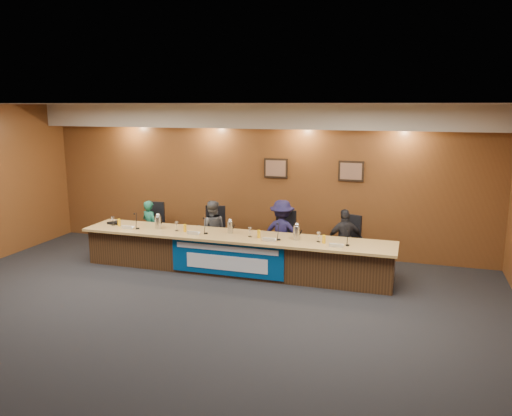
# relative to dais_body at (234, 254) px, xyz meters

# --- Properties ---
(floor) EXTENTS (10.00, 10.00, 0.00)m
(floor) POSITION_rel_dais_body_xyz_m (0.00, -2.40, -0.35)
(floor) COLOR black
(floor) RESTS_ON ground
(ceiling) EXTENTS (10.00, 8.00, 0.04)m
(ceiling) POSITION_rel_dais_body_xyz_m (0.00, -2.40, 2.85)
(ceiling) COLOR silver
(ceiling) RESTS_ON wall_back
(wall_back) EXTENTS (10.00, 0.04, 3.20)m
(wall_back) POSITION_rel_dais_body_xyz_m (0.00, 1.60, 1.25)
(wall_back) COLOR brown
(wall_back) RESTS_ON floor
(soffit) EXTENTS (10.00, 0.50, 0.50)m
(soffit) POSITION_rel_dais_body_xyz_m (0.00, 1.35, 2.60)
(soffit) COLOR beige
(soffit) RESTS_ON wall_back
(dais_body) EXTENTS (6.00, 0.80, 0.70)m
(dais_body) POSITION_rel_dais_body_xyz_m (0.00, 0.00, 0.00)
(dais_body) COLOR #3E2614
(dais_body) RESTS_ON floor
(dais_top) EXTENTS (6.10, 0.95, 0.05)m
(dais_top) POSITION_rel_dais_body_xyz_m (0.00, -0.05, 0.38)
(dais_top) COLOR tan
(dais_top) RESTS_ON dais_body
(banner) EXTENTS (2.20, 0.02, 0.65)m
(banner) POSITION_rel_dais_body_xyz_m (0.00, -0.41, 0.03)
(banner) COLOR navy
(banner) RESTS_ON dais_body
(banner_text_upper) EXTENTS (2.00, 0.01, 0.10)m
(banner_text_upper) POSITION_rel_dais_body_xyz_m (0.00, -0.43, 0.23)
(banner_text_upper) COLOR silver
(banner_text_upper) RESTS_ON banner
(banner_text_lower) EXTENTS (1.60, 0.01, 0.28)m
(banner_text_lower) POSITION_rel_dais_body_xyz_m (0.00, -0.43, -0.05)
(banner_text_lower) COLOR silver
(banner_text_lower) RESTS_ON banner
(wall_photo_left) EXTENTS (0.52, 0.04, 0.42)m
(wall_photo_left) POSITION_rel_dais_body_xyz_m (0.40, 1.57, 1.50)
(wall_photo_left) COLOR black
(wall_photo_left) RESTS_ON wall_back
(wall_photo_right) EXTENTS (0.52, 0.04, 0.42)m
(wall_photo_right) POSITION_rel_dais_body_xyz_m (2.00, 1.57, 1.50)
(wall_photo_right) COLOR black
(wall_photo_right) RESTS_ON wall_back
(panelist_a) EXTENTS (0.50, 0.42, 1.16)m
(panelist_a) POSITION_rel_dais_body_xyz_m (-2.18, 0.65, 0.23)
(panelist_a) COLOR #196048
(panelist_a) RESTS_ON floor
(panelist_b) EXTENTS (0.71, 0.62, 1.25)m
(panelist_b) POSITION_rel_dais_body_xyz_m (-0.73, 0.65, 0.27)
(panelist_b) COLOR #494B4F
(panelist_b) RESTS_ON floor
(panelist_c) EXTENTS (0.87, 0.51, 1.34)m
(panelist_c) POSITION_rel_dais_body_xyz_m (0.78, 0.65, 0.32)
(panelist_c) COLOR #161235
(panelist_c) RESTS_ON floor
(panelist_d) EXTENTS (0.78, 0.56, 1.24)m
(panelist_d) POSITION_rel_dais_body_xyz_m (2.04, 0.65, 0.27)
(panelist_d) COLOR black
(panelist_d) RESTS_ON floor
(office_chair_a) EXTENTS (0.54, 0.54, 0.08)m
(office_chair_a) POSITION_rel_dais_body_xyz_m (-2.18, 0.75, 0.13)
(office_chair_a) COLOR black
(office_chair_a) RESTS_ON floor
(office_chair_b) EXTENTS (0.56, 0.56, 0.08)m
(office_chair_b) POSITION_rel_dais_body_xyz_m (-0.73, 0.75, 0.13)
(office_chair_b) COLOR black
(office_chair_b) RESTS_ON floor
(office_chair_c) EXTENTS (0.49, 0.49, 0.08)m
(office_chair_c) POSITION_rel_dais_body_xyz_m (0.78, 0.75, 0.13)
(office_chair_c) COLOR black
(office_chair_c) RESTS_ON floor
(office_chair_d) EXTENTS (0.62, 0.62, 0.08)m
(office_chair_d) POSITION_rel_dais_body_xyz_m (2.04, 0.75, 0.13)
(office_chair_d) COLOR black
(office_chair_d) RESTS_ON floor
(nameplate_a) EXTENTS (0.24, 0.08, 0.10)m
(nameplate_a) POSITION_rel_dais_body_xyz_m (-2.18, -0.27, 0.45)
(nameplate_a) COLOR white
(nameplate_a) RESTS_ON dais_top
(microphone_a) EXTENTS (0.07, 0.07, 0.02)m
(microphone_a) POSITION_rel_dais_body_xyz_m (-1.98, -0.19, 0.41)
(microphone_a) COLOR black
(microphone_a) RESTS_ON dais_top
(juice_glass_a) EXTENTS (0.06, 0.06, 0.15)m
(juice_glass_a) POSITION_rel_dais_body_xyz_m (-2.46, -0.09, 0.47)
(juice_glass_a) COLOR #FBB50F
(juice_glass_a) RESTS_ON dais_top
(water_glass_a) EXTENTS (0.08, 0.08, 0.18)m
(water_glass_a) POSITION_rel_dais_body_xyz_m (-2.61, -0.09, 0.49)
(water_glass_a) COLOR silver
(water_glass_a) RESTS_ON dais_top
(nameplate_b) EXTENTS (0.24, 0.08, 0.10)m
(nameplate_b) POSITION_rel_dais_body_xyz_m (-0.74, -0.28, 0.45)
(nameplate_b) COLOR white
(nameplate_b) RESTS_ON dais_top
(microphone_b) EXTENTS (0.07, 0.07, 0.02)m
(microphone_b) POSITION_rel_dais_body_xyz_m (-0.52, -0.14, 0.41)
(microphone_b) COLOR black
(microphone_b) RESTS_ON dais_top
(juice_glass_b) EXTENTS (0.06, 0.06, 0.15)m
(juice_glass_b) POSITION_rel_dais_body_xyz_m (-0.97, -0.12, 0.47)
(juice_glass_b) COLOR #FBB50F
(juice_glass_b) RESTS_ON dais_top
(water_glass_b) EXTENTS (0.08, 0.08, 0.18)m
(water_glass_b) POSITION_rel_dais_body_xyz_m (-1.16, -0.10, 0.49)
(water_glass_b) COLOR silver
(water_glass_b) RESTS_ON dais_top
(nameplate_c) EXTENTS (0.24, 0.08, 0.10)m
(nameplate_c) POSITION_rel_dais_body_xyz_m (0.78, -0.31, 0.45)
(nameplate_c) COLOR white
(nameplate_c) RESTS_ON dais_top
(microphone_c) EXTENTS (0.07, 0.07, 0.02)m
(microphone_c) POSITION_rel_dais_body_xyz_m (0.93, -0.16, 0.41)
(microphone_c) COLOR black
(microphone_c) RESTS_ON dais_top
(juice_glass_c) EXTENTS (0.06, 0.06, 0.15)m
(juice_glass_c) POSITION_rel_dais_body_xyz_m (0.54, -0.12, 0.47)
(juice_glass_c) COLOR #FBB50F
(juice_glass_c) RESTS_ON dais_top
(water_glass_c) EXTENTS (0.08, 0.08, 0.18)m
(water_glass_c) POSITION_rel_dais_body_xyz_m (0.35, -0.09, 0.49)
(water_glass_c) COLOR silver
(water_glass_c) RESTS_ON dais_top
(nameplate_d) EXTENTS (0.24, 0.08, 0.10)m
(nameplate_d) POSITION_rel_dais_body_xyz_m (2.01, -0.33, 0.45)
(nameplate_d) COLOR white
(nameplate_d) RESTS_ON dais_top
(microphone_d) EXTENTS (0.07, 0.07, 0.02)m
(microphone_d) POSITION_rel_dais_body_xyz_m (2.18, -0.15, 0.41)
(microphone_d) COLOR black
(microphone_d) RESTS_ON dais_top
(juice_glass_d) EXTENTS (0.06, 0.06, 0.15)m
(juice_glass_d) POSITION_rel_dais_body_xyz_m (1.76, -0.12, 0.47)
(juice_glass_d) COLOR #FBB50F
(juice_glass_d) RESTS_ON dais_top
(water_glass_d) EXTENTS (0.08, 0.08, 0.18)m
(water_glass_d) POSITION_rel_dais_body_xyz_m (1.65, -0.06, 0.49)
(water_glass_d) COLOR silver
(water_glass_d) RESTS_ON dais_top
(carafe_left) EXTENTS (0.13, 0.13, 0.24)m
(carafe_left) POSITION_rel_dais_body_xyz_m (-1.60, -0.04, 0.52)
(carafe_left) COLOR silver
(carafe_left) RESTS_ON dais_top
(carafe_mid) EXTENTS (0.11, 0.11, 0.23)m
(carafe_mid) POSITION_rel_dais_body_xyz_m (-0.09, 0.06, 0.51)
(carafe_mid) COLOR silver
(carafe_mid) RESTS_ON dais_top
(carafe_right) EXTENTS (0.13, 0.13, 0.26)m
(carafe_right) POSITION_rel_dais_body_xyz_m (1.24, -0.04, 0.53)
(carafe_right) COLOR silver
(carafe_right) RESTS_ON dais_top
(speakerphone) EXTENTS (0.32, 0.32, 0.05)m
(speakerphone) POSITION_rel_dais_body_xyz_m (-2.66, 0.04, 0.43)
(speakerphone) COLOR black
(speakerphone) RESTS_ON dais_top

